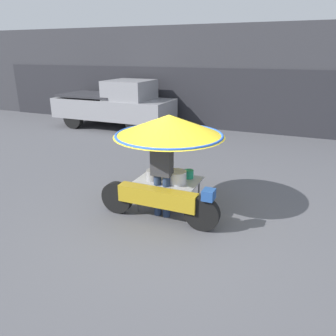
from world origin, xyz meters
TOP-DOWN VIEW (x-y plane):
  - ground_plane at (0.00, 0.00)m, footprint 36.00×36.00m
  - shopfront_building at (0.00, 9.03)m, footprint 28.00×2.06m
  - vendor_motorcycle_cart at (-0.25, 0.58)m, footprint 2.35×2.09m
  - vendor_person at (-0.26, 0.30)m, footprint 0.38×0.23m
  - pickup_truck at (-5.15, 6.71)m, footprint 4.89×1.92m

SIDE VIEW (x-z plane):
  - ground_plane at x=0.00m, z-range 0.00..0.00m
  - vendor_person at x=-0.26m, z-range 0.11..1.79m
  - pickup_truck at x=-5.15m, z-range -0.01..1.93m
  - vendor_motorcycle_cart at x=-0.25m, z-range 0.54..2.44m
  - shopfront_building at x=0.00m, z-range -0.01..3.98m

